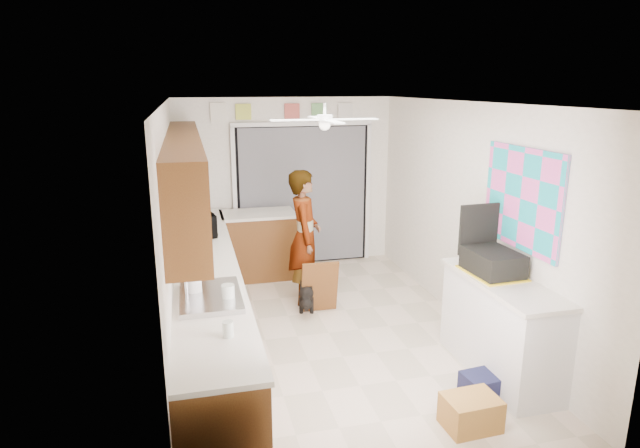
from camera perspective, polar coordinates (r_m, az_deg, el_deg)
floor at (r=6.06m, az=0.93°, el=-11.53°), size 5.00×5.00×0.00m
ceiling at (r=5.44m, az=1.04°, el=12.83°), size 5.00×5.00×0.00m
wall_back at (r=8.01m, az=-3.64°, el=4.39°), size 3.20×0.00×3.20m
wall_front at (r=3.40m, az=12.09°, el=-10.41°), size 3.20×0.00×3.20m
wall_left at (r=5.45m, az=-15.51°, el=-1.04°), size 0.00×5.00×5.00m
wall_right at (r=6.22m, az=15.38°, el=0.89°), size 0.00×5.00×5.00m
left_base_cabinets at (r=5.70m, az=-11.92°, el=-8.62°), size 0.60×4.80×0.90m
left_countertop at (r=5.54m, az=-12.07°, el=-4.14°), size 0.62×4.80×0.04m
upper_cabinets at (r=5.52m, az=-14.20°, el=5.11°), size 0.32×4.00×0.80m
sink_basin at (r=4.59m, az=-11.59°, el=-7.66°), size 0.50×0.76×0.06m
faucet at (r=4.55m, az=-14.05°, el=-6.70°), size 0.03×0.03×0.22m
peninsula_base at (r=7.64m, az=-6.56°, el=-2.36°), size 1.00×0.60×0.90m
peninsula_top at (r=7.52m, az=-6.66°, el=1.06°), size 1.04×0.64×0.04m
back_opening_recess at (r=8.06m, az=-1.83°, el=3.03°), size 2.00×0.06×2.10m
curtain_panel at (r=8.03m, az=-1.77°, el=2.98°), size 1.90×0.03×2.05m
door_trim_left at (r=7.89m, az=-9.06°, el=2.59°), size 0.06×0.04×2.10m
door_trim_right at (r=8.31m, az=5.12°, el=3.32°), size 0.06×0.04×2.10m
door_trim_head at (r=7.89m, az=-1.85°, el=10.62°), size 2.10×0.04×0.06m
header_frame_0 at (r=7.77m, az=-8.18°, el=11.76°), size 0.22×0.02×0.22m
header_frame_2 at (r=7.88m, az=-3.00°, el=11.92°), size 0.22×0.02×0.22m
header_frame_3 at (r=7.96m, az=-0.11°, el=11.97°), size 0.22×0.02×0.22m
header_frame_4 at (r=8.07m, az=2.71°, el=11.99°), size 0.22×0.02×0.22m
route66_sign at (r=7.74m, az=-10.81°, el=11.64°), size 0.22×0.02×0.26m
right_counter_base at (r=5.38m, az=18.70°, el=-10.57°), size 0.50×1.40×0.90m
right_counter_top at (r=5.20m, az=19.03°, el=-5.89°), size 0.54×1.44×0.04m
abstract_painting at (r=5.30m, az=20.71°, el=2.56°), size 0.03×1.15×0.95m
ceiling_fan at (r=5.64m, az=0.50°, el=11.06°), size 1.14×1.14×0.24m
microwave at (r=6.45m, az=-12.87°, el=-0.06°), size 0.45×0.56×0.27m
jar_a at (r=4.47m, az=-9.77°, el=-7.33°), size 0.14×0.14×0.15m
jar_b at (r=3.90m, az=-9.78°, el=-11.00°), size 0.09×0.09×0.12m
paper_towel_roll at (r=4.63m, az=-13.31°, el=-5.93°), size 0.14×0.14×0.27m
suitcase at (r=5.29m, az=17.94°, el=-3.92°), size 0.43×0.55×0.23m
suitcase_rim at (r=5.32m, az=17.85°, el=-5.05°), size 0.47×0.60×0.02m
suitcase_lid at (r=5.45m, az=16.57°, el=-0.51°), size 0.42×0.05×0.50m
cardboard_box at (r=4.69m, az=15.78°, el=-18.77°), size 0.44×0.34×0.27m
navy_crate at (r=5.13m, az=16.92°, el=-16.13°), size 0.36×0.31×0.20m
cabinet_door_panel at (r=6.43m, az=-0.04°, el=-6.73°), size 0.44×0.18×0.65m
man at (r=6.63m, az=-1.65°, el=-1.39°), size 0.52×0.68×1.68m
dog at (r=6.58m, az=-1.46°, el=-7.43°), size 0.32×0.54×0.40m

